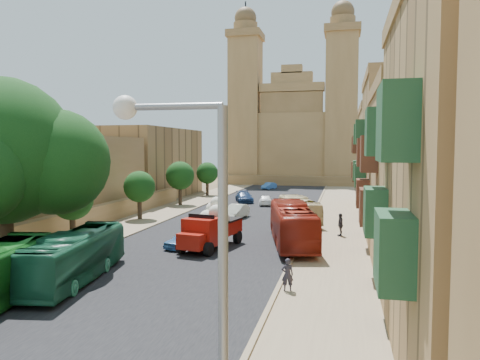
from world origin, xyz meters
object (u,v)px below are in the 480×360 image
at_px(church, 295,137).
at_px(street_tree_c, 180,176).
at_px(pedestrian_a, 287,275).
at_px(street_tree_d, 207,173).
at_px(streetlamp, 197,266).
at_px(car_white_b, 265,200).
at_px(car_blue_b, 269,186).
at_px(pedestrian_c, 340,225).
at_px(car_dkblue, 244,197).
at_px(car_cream, 291,210).
at_px(olive_pickup, 297,213).
at_px(ficus_tree, 2,156).
at_px(car_blue_a, 184,240).
at_px(bus_green_north, 75,256).
at_px(red_truck, 211,226).
at_px(car_white_a, 236,212).
at_px(street_tree_a, 72,199).
at_px(bus_cream_east, 299,210).
at_px(bus_red_east, 292,224).

relative_size(church, street_tree_c, 6.58).
xyz_separation_m(street_tree_c, pedestrian_a, (17.50, -32.49, -2.86)).
distance_m(street_tree_d, streetlamp, 62.59).
bearing_deg(street_tree_d, church, 71.91).
bearing_deg(car_white_b, car_blue_b, -91.28).
bearing_deg(pedestrian_c, car_dkblue, -156.88).
bearing_deg(car_blue_b, car_cream, -56.07).
relative_size(streetlamp, olive_pickup, 1.66).
height_order(ficus_tree, car_blue_a, ficus_tree).
bearing_deg(car_blue_a, streetlamp, -50.16).
relative_size(street_tree_d, bus_green_north, 0.52).
relative_size(red_truck, olive_pickup, 1.33).
distance_m(bus_green_north, car_white_b, 35.64).
bearing_deg(bus_green_north, church, 78.67).
bearing_deg(church, pedestrian_a, -84.30).
distance_m(church, olive_pickup, 54.75).
bearing_deg(olive_pickup, church, 96.20).
height_order(olive_pickup, car_dkblue, olive_pickup).
bearing_deg(street_tree_c, ficus_tree, -88.92).
xyz_separation_m(streetlamp, car_blue_a, (-8.76, 24.09, -4.60)).
bearing_deg(church, car_blue_b, -97.83).
bearing_deg(car_white_a, ficus_tree, -104.62).
distance_m(church, car_blue_a, 67.13).
bearing_deg(red_truck, street_tree_c, 114.71).
distance_m(ficus_tree, olive_pickup, 26.46).
xyz_separation_m(church, ficus_tree, (-9.40, -74.61, -2.75)).
bearing_deg(street_tree_a, bus_cream_east, 39.94).
xyz_separation_m(car_blue_a, pedestrian_a, (8.54, -8.58, 0.24)).
height_order(car_white_a, car_blue_b, car_white_a).
bearing_deg(red_truck, car_cream, 77.65).
relative_size(car_white_b, pedestrian_c, 2.05).
height_order(streetlamp, pedestrian_c, streetlamp).
bearing_deg(pedestrian_a, car_cream, -96.40).
relative_size(olive_pickup, car_blue_a, 1.41).
relative_size(bus_cream_east, pedestrian_c, 4.67).
bearing_deg(church, bus_red_east, -84.18).
xyz_separation_m(church, car_dkblue, (-2.66, -38.15, -8.81)).
bearing_deg(car_white_b, olive_pickup, 102.44).
bearing_deg(pedestrian_a, street_tree_c, -74.19).
distance_m(bus_cream_east, car_blue_b, 35.97).
bearing_deg(car_cream, street_tree_c, -35.64).
distance_m(ficus_tree, car_cream, 29.98).
relative_size(ficus_tree, car_blue_a, 3.26).
bearing_deg(car_white_b, street_tree_d, -52.40).
relative_size(street_tree_d, car_white_b, 1.30).
relative_size(street_tree_c, bus_cream_east, 0.63).
distance_m(street_tree_a, street_tree_d, 36.00).
bearing_deg(church, olive_pickup, -83.80).
bearing_deg(car_dkblue, streetlamp, -98.99).
bearing_deg(bus_red_east, red_truck, 11.65).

